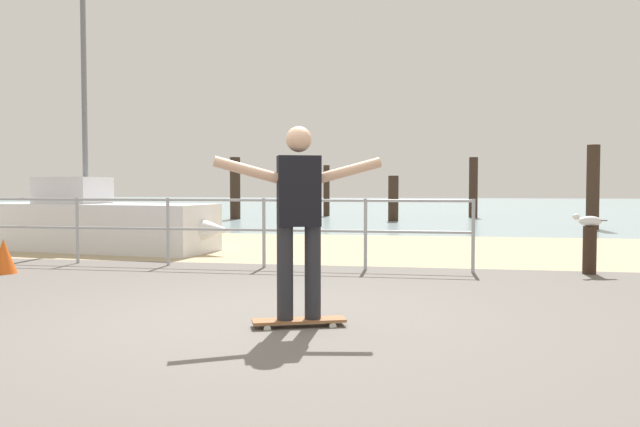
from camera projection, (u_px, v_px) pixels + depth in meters
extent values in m
cube|color=#605B56|center=(221.00, 353.00, 4.59)|extent=(24.00, 10.00, 0.04)
cube|color=tan|center=(354.00, 248.00, 12.46)|extent=(24.00, 6.00, 0.04)
cube|color=#849EA3|center=(408.00, 205.00, 40.00)|extent=(72.00, 50.00, 0.04)
cylinder|color=#9EA0A5|center=(77.00, 231.00, 9.79)|extent=(0.05, 0.05, 1.05)
cylinder|color=#9EA0A5|center=(168.00, 232.00, 9.53)|extent=(0.05, 0.05, 1.05)
cylinder|color=#9EA0A5|center=(264.00, 234.00, 9.26)|extent=(0.05, 0.05, 1.05)
cylinder|color=#9EA0A5|center=(365.00, 235.00, 8.99)|extent=(0.05, 0.05, 1.05)
cylinder|color=#9EA0A5|center=(473.00, 236.00, 8.73)|extent=(0.05, 0.05, 1.05)
cylinder|color=#9EA0A5|center=(168.00, 200.00, 9.50)|extent=(9.05, 0.04, 0.04)
cylinder|color=#9EA0A5|center=(168.00, 229.00, 9.52)|extent=(9.05, 0.04, 0.04)
cube|color=silver|center=(100.00, 227.00, 11.78)|extent=(4.55, 2.01, 0.90)
cone|color=silver|center=(204.00, 230.00, 11.10)|extent=(1.20, 0.91, 0.77)
cylinder|color=slate|center=(84.00, 74.00, 11.75)|extent=(0.10, 0.10, 4.86)
cube|color=silver|center=(73.00, 190.00, 11.94)|extent=(1.31, 1.06, 0.50)
cube|color=brown|center=(299.00, 320.00, 5.38)|extent=(0.82, 0.46, 0.02)
cylinder|color=silver|center=(267.00, 329.00, 5.25)|extent=(0.07, 0.05, 0.06)
cylinder|color=silver|center=(266.00, 325.00, 5.41)|extent=(0.07, 0.05, 0.06)
cylinder|color=silver|center=(333.00, 326.00, 5.35)|extent=(0.07, 0.05, 0.06)
cylinder|color=silver|center=(329.00, 322.00, 5.50)|extent=(0.07, 0.05, 0.06)
cylinder|color=#26262B|center=(285.00, 273.00, 5.34)|extent=(0.14, 0.14, 0.80)
cylinder|color=#26262B|center=(313.00, 272.00, 5.38)|extent=(0.14, 0.14, 0.80)
cube|color=black|center=(299.00, 191.00, 5.33)|extent=(0.41, 0.31, 0.60)
sphere|color=tan|center=(299.00, 139.00, 5.31)|extent=(0.22, 0.22, 0.22)
cylinder|color=tan|center=(246.00, 170.00, 5.24)|extent=(0.55, 0.28, 0.23)
cylinder|color=tan|center=(350.00, 170.00, 5.40)|extent=(0.55, 0.28, 0.23)
cylinder|color=#332319|center=(590.00, 251.00, 8.59)|extent=(0.18, 0.18, 0.68)
ellipsoid|color=white|center=(590.00, 221.00, 8.58)|extent=(0.34, 0.19, 0.14)
sphere|color=white|center=(576.00, 217.00, 8.57)|extent=(0.09, 0.09, 0.09)
cone|color=gold|center=(573.00, 217.00, 8.57)|extent=(0.05, 0.03, 0.02)
cube|color=slate|center=(602.00, 220.00, 8.57)|extent=(0.13, 0.10, 0.02)
cylinder|color=#332319|center=(235.00, 188.00, 23.00)|extent=(0.38, 0.38, 2.29)
cylinder|color=#332319|center=(327.00, 191.00, 25.45)|extent=(0.25, 0.25, 2.08)
cylinder|color=#332319|center=(393.00, 199.00, 21.80)|extent=(0.36, 0.36, 1.60)
cylinder|color=#332319|center=(473.00, 188.00, 24.27)|extent=(0.34, 0.34, 2.35)
cylinder|color=#332319|center=(593.00, 187.00, 17.68)|extent=(0.35, 0.35, 2.40)
cone|color=#E55919|center=(4.00, 257.00, 8.64)|extent=(0.36, 0.36, 0.50)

